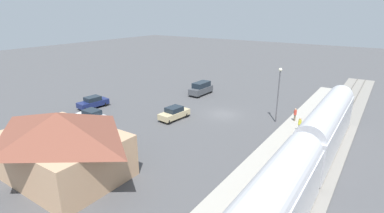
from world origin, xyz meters
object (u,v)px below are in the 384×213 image
at_px(pedestrian_on_platform, 295,114).
at_px(pedestrian_waiting_far, 300,124).
at_px(passenger_train, 305,157).
at_px(sedan_navy, 93,102).
at_px(light_pole_near_platform, 279,88).
at_px(suv_charcoal, 201,88).
at_px(sedan_white, 92,116).
at_px(sedan_tan, 174,113).
at_px(station_building, 61,143).

xyz_separation_m(pedestrian_on_platform, pedestrian_waiting_far, (-1.43, 3.22, 0.00)).
xyz_separation_m(passenger_train, sedan_navy, (31.53, -3.92, -1.98)).
bearing_deg(passenger_train, light_pole_near_platform, -63.35).
xyz_separation_m(suv_charcoal, sedan_white, (4.54, 19.21, -0.27)).
distance_m(passenger_train, pedestrian_on_platform, 15.37).
height_order(sedan_white, light_pole_near_platform, light_pole_near_platform).
distance_m(passenger_train, sedan_tan, 19.80).
height_order(sedan_navy, sedan_white, same).
bearing_deg(sedan_white, sedan_navy, -38.80).
xyz_separation_m(sedan_navy, suv_charcoal, (-9.54, -15.19, 0.27)).
height_order(sedan_navy, suv_charcoal, suv_charcoal).
bearing_deg(suv_charcoal, sedan_navy, 57.88).
height_order(station_building, sedan_navy, station_building).
distance_m(passenger_train, suv_charcoal, 29.19).
bearing_deg(pedestrian_waiting_far, sedan_white, 26.14).
xyz_separation_m(pedestrian_on_platform, sedan_navy, (26.86, 10.63, -0.40)).
height_order(passenger_train, light_pole_near_platform, light_pole_near_platform).
distance_m(station_building, pedestrian_on_platform, 27.74).
distance_m(pedestrian_on_platform, sedan_navy, 28.89).
height_order(pedestrian_waiting_far, light_pole_near_platform, light_pole_near_platform).
xyz_separation_m(sedan_navy, sedan_white, (-5.00, 4.02, 0.00)).
distance_m(station_building, sedan_navy, 19.33).
bearing_deg(light_pole_near_platform, suv_charcoal, -20.13).
relative_size(passenger_train, sedan_white, 7.58).
xyz_separation_m(passenger_train, light_pole_near_platform, (6.80, -13.55, 1.71)).
bearing_deg(pedestrian_waiting_far, passenger_train, 105.92).
height_order(suv_charcoal, sedan_tan, suv_charcoal).
height_order(station_building, sedan_white, station_building).
relative_size(pedestrian_on_platform, pedestrian_waiting_far, 1.00).
relative_size(station_building, sedan_navy, 2.48).
bearing_deg(pedestrian_on_platform, sedan_navy, 21.59).
distance_m(sedan_navy, suv_charcoal, 17.94).
height_order(pedestrian_on_platform, sedan_navy, pedestrian_on_platform).
height_order(station_building, pedestrian_on_platform, station_building).
height_order(passenger_train, pedestrian_on_platform, passenger_train).
bearing_deg(station_building, sedan_tan, -88.43).
height_order(pedestrian_waiting_far, suv_charcoal, suv_charcoal).
bearing_deg(sedan_tan, sedan_white, 40.85).
distance_m(sedan_navy, sedan_white, 6.41).
height_order(pedestrian_waiting_far, sedan_navy, pedestrian_waiting_far).
bearing_deg(station_building, pedestrian_on_platform, -118.79).
distance_m(passenger_train, sedan_navy, 31.83).
bearing_deg(station_building, sedan_navy, -45.21).
distance_m(pedestrian_on_platform, pedestrian_waiting_far, 3.52).
relative_size(station_building, sedan_tan, 2.49).
bearing_deg(station_building, sedan_white, -48.41).
height_order(suv_charcoal, light_pole_near_platform, light_pole_near_platform).
xyz_separation_m(passenger_train, pedestrian_waiting_far, (3.24, -11.34, -1.58)).
bearing_deg(pedestrian_on_platform, suv_charcoal, -14.74).
bearing_deg(passenger_train, suv_charcoal, -41.00).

